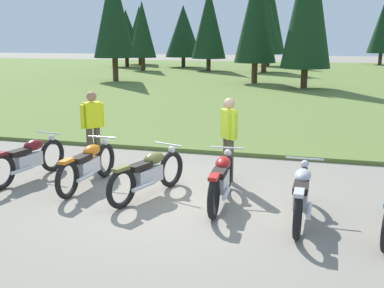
{
  "coord_description": "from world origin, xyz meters",
  "views": [
    {
      "loc": [
        2.25,
        -7.42,
        2.81
      ],
      "look_at": [
        0.0,
        0.6,
        0.9
      ],
      "focal_mm": 43.41,
      "sensor_mm": 36.0,
      "label": 1
    }
  ],
  "objects": [
    {
      "name": "motorcycle_orange",
      "position": [
        -1.99,
        0.29,
        0.44
      ],
      "size": [
        0.62,
        2.1,
        0.88
      ],
      "color": "black",
      "rests_on": "ground"
    },
    {
      "name": "motorcycle_silver",
      "position": [
        2.04,
        -0.35,
        0.44
      ],
      "size": [
        0.62,
        2.1,
        0.88
      ],
      "color": "black",
      "rests_on": "ground"
    },
    {
      "name": "forest_treeline",
      "position": [
        -3.81,
        31.79,
        4.08
      ],
      "size": [
        35.81,
        28.28,
        8.59
      ],
      "color": "#47331E",
      "rests_on": "ground"
    },
    {
      "name": "grass_moorland",
      "position": [
        0.0,
        25.38,
        0.05
      ],
      "size": [
        80.0,
        44.0,
        0.1
      ],
      "primitive_type": "cube",
      "color": "#5B7033",
      "rests_on": "ground"
    },
    {
      "name": "rider_with_back_turned",
      "position": [
        0.52,
        1.41,
        0.95
      ],
      "size": [
        0.39,
        0.47,
        1.67
      ],
      "color": "#4C4233",
      "rests_on": "ground"
    },
    {
      "name": "motorcycle_olive",
      "position": [
        -0.66,
        0.07,
        0.44
      ],
      "size": [
        0.86,
        2.03,
        0.88
      ],
      "color": "black",
      "rests_on": "ground"
    },
    {
      "name": "motorcycle_maroon",
      "position": [
        -3.36,
        0.38,
        0.44
      ],
      "size": [
        0.64,
        2.09,
        0.88
      ],
      "color": "black",
      "rests_on": "ground"
    },
    {
      "name": "rider_in_hivis_vest",
      "position": [
        -2.58,
        1.67,
        0.95
      ],
      "size": [
        0.4,
        0.45,
        1.67
      ],
      "color": "#4C4233",
      "rests_on": "ground"
    },
    {
      "name": "ground_plane",
      "position": [
        0.0,
        0.0,
        0.0
      ],
      "size": [
        140.0,
        140.0,
        0.0
      ],
      "primitive_type": "plane",
      "color": "gray"
    },
    {
      "name": "motorcycle_red",
      "position": [
        0.67,
        0.07,
        0.44
      ],
      "size": [
        0.62,
        2.1,
        0.88
      ],
      "color": "black",
      "rests_on": "ground"
    }
  ]
}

